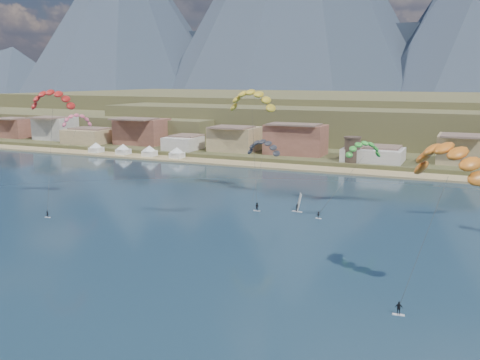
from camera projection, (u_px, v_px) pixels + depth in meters
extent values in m
plane|color=#0D2131|center=(153.00, 284.00, 77.90)|extent=(2400.00, 2400.00, 0.00)
cube|color=tan|center=(331.00, 170.00, 173.12)|extent=(2200.00, 12.00, 0.90)
cube|color=brown|center=(433.00, 105.00, 581.19)|extent=(2200.00, 900.00, 4.00)
cube|color=brown|center=(58.00, 114.00, 335.36)|extent=(280.00, 130.00, 10.00)
cube|color=brown|center=(470.00, 120.00, 258.00)|extent=(320.00, 150.00, 15.00)
cube|color=brown|center=(330.00, 109.00, 325.29)|extent=(380.00, 170.00, 18.00)
cone|color=#293345|center=(125.00, 10.00, 971.38)|extent=(400.00, 400.00, 300.00)
cone|color=#293345|center=(28.00, 35.00, 1098.76)|extent=(340.00, 340.00, 230.00)
cube|color=#293345|center=(451.00, 61.00, 875.93)|extent=(2000.00, 200.00, 110.00)
cylinder|color=#47382D|center=(352.00, 150.00, 177.24)|extent=(5.20, 5.20, 8.00)
cylinder|color=#47382D|center=(353.00, 138.00, 176.42)|extent=(5.82, 5.82, 0.60)
cube|color=white|center=(96.00, 150.00, 210.39)|extent=(4.50, 4.50, 2.00)
pyramid|color=white|center=(96.00, 142.00, 209.82)|extent=(6.40, 6.40, 2.00)
cube|color=white|center=(123.00, 152.00, 205.25)|extent=(4.50, 4.50, 2.00)
pyramid|color=white|center=(123.00, 144.00, 204.68)|extent=(6.40, 6.40, 2.00)
cube|color=white|center=(150.00, 153.00, 200.51)|extent=(4.50, 4.50, 2.00)
pyramid|color=white|center=(149.00, 146.00, 199.94)|extent=(6.40, 6.40, 2.00)
cube|color=white|center=(177.00, 155.00, 195.77)|extent=(4.50, 4.50, 2.00)
pyramid|color=white|center=(177.00, 147.00, 195.20)|extent=(6.40, 6.40, 2.00)
cube|color=silver|center=(48.00, 217.00, 115.24)|extent=(1.30, 0.47, 0.09)
imported|color=black|center=(47.00, 214.00, 115.09)|extent=(0.56, 0.39, 1.47)
cylinder|color=#262626|center=(50.00, 159.00, 118.80)|extent=(0.05, 0.05, 25.09)
cube|color=silver|center=(257.00, 211.00, 120.86)|extent=(1.67, 0.66, 0.11)
imported|color=black|center=(257.00, 206.00, 120.68)|extent=(0.98, 0.80, 1.87)
cylinder|color=#262626|center=(254.00, 155.00, 127.08)|extent=(0.05, 0.05, 26.96)
cube|color=silver|center=(398.00, 315.00, 67.84)|extent=(1.56, 0.57, 0.10)
imported|color=black|center=(399.00, 308.00, 67.66)|extent=(1.06, 0.50, 1.76)
cylinder|color=#262626|center=(424.00, 241.00, 68.58)|extent=(0.05, 0.05, 18.23)
cube|color=silver|center=(318.00, 218.00, 114.37)|extent=(1.35, 0.66, 0.09)
imported|color=black|center=(318.00, 215.00, 114.22)|extent=(1.06, 0.75, 1.50)
cylinder|color=#262626|center=(342.00, 185.00, 117.32)|extent=(0.05, 0.05, 18.05)
cylinder|color=#262626|center=(70.00, 151.00, 161.93)|extent=(0.04, 0.04, 16.92)
cylinder|color=#262626|center=(257.00, 177.00, 132.50)|extent=(0.04, 0.04, 13.09)
cube|color=silver|center=(297.00, 212.00, 120.11)|extent=(2.45, 1.09, 0.12)
imported|color=black|center=(297.00, 208.00, 119.94)|extent=(0.92, 0.68, 1.70)
cube|color=white|center=(299.00, 203.00, 119.55)|extent=(1.35, 2.69, 4.07)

